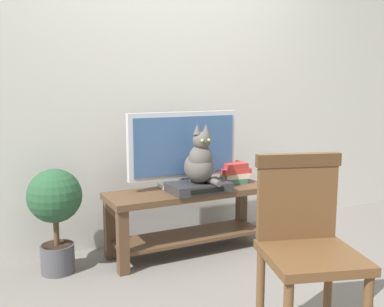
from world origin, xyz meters
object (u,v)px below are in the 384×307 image
(tv_stand, at_px, (189,209))
(book_stack, at_px, (234,173))
(cat, at_px, (200,161))
(potted_plant, at_px, (55,208))
(media_box, at_px, (199,187))
(tv, at_px, (184,148))
(wooden_chair, at_px, (305,239))

(tv_stand, bearing_deg, book_stack, 7.16)
(cat, xyz_separation_m, potted_plant, (-0.98, 0.17, -0.26))
(tv_stand, bearing_deg, media_box, -64.99)
(book_stack, height_order, potted_plant, potted_plant)
(media_box, height_order, book_stack, book_stack)
(media_box, bearing_deg, book_stack, 19.40)
(tv_stand, height_order, media_box, media_box)
(book_stack, bearing_deg, media_box, -160.60)
(tv, relative_size, wooden_chair, 0.94)
(wooden_chair, bearing_deg, book_stack, 70.18)
(wooden_chair, bearing_deg, potted_plant, 120.89)
(book_stack, distance_m, potted_plant, 1.36)
(book_stack, xyz_separation_m, potted_plant, (-1.36, 0.02, -0.11))
(tv_stand, distance_m, potted_plant, 0.95)
(tv_stand, bearing_deg, wooden_chair, -93.61)
(media_box, height_order, potted_plant, potted_plant)
(tv_stand, height_order, wooden_chair, wooden_chair)
(tv, xyz_separation_m, potted_plant, (-0.94, -0.01, -0.33))
(wooden_chair, bearing_deg, media_box, 84.45)
(tv, distance_m, cat, 0.20)
(tv_stand, height_order, potted_plant, potted_plant)
(wooden_chair, height_order, potted_plant, wooden_chair)
(tv_stand, relative_size, media_box, 2.81)
(media_box, xyz_separation_m, potted_plant, (-0.97, 0.16, -0.07))
(tv_stand, xyz_separation_m, wooden_chair, (-0.09, -1.35, 0.22))
(tv_stand, distance_m, wooden_chair, 1.37)
(wooden_chair, relative_size, potted_plant, 1.32)
(book_stack, relative_size, potted_plant, 0.34)
(tv_stand, relative_size, wooden_chair, 1.32)
(potted_plant, bearing_deg, wooden_chair, -59.11)
(tv_stand, distance_m, cat, 0.38)
(tv_stand, relative_size, potted_plant, 1.74)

